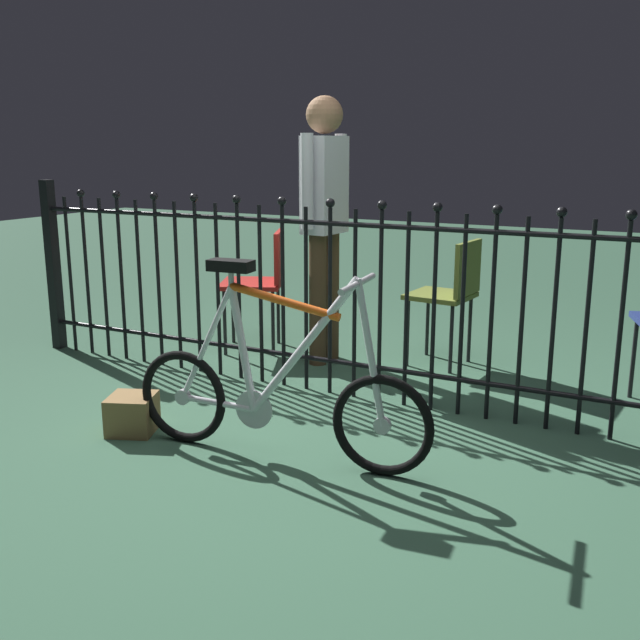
{
  "coord_description": "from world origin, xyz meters",
  "views": [
    {
      "loc": [
        1.59,
        -2.87,
        1.38
      ],
      "look_at": [
        0.0,
        0.21,
        0.55
      ],
      "focal_mm": 41.36,
      "sensor_mm": 36.0,
      "label": 1
    }
  ],
  "objects_px": {
    "chair_olive": "(451,289)",
    "display_crate": "(132,414)",
    "chair_red": "(263,276)",
    "person_visitor": "(324,207)",
    "bicycle": "(276,392)"
  },
  "relations": [
    {
      "from": "chair_red",
      "to": "display_crate",
      "type": "bearing_deg",
      "value": -82.12
    },
    {
      "from": "bicycle",
      "to": "chair_olive",
      "type": "xyz_separation_m",
      "value": [
        0.25,
        1.73,
        0.19
      ]
    },
    {
      "from": "bicycle",
      "to": "chair_red",
      "type": "distance_m",
      "value": 1.84
    },
    {
      "from": "person_visitor",
      "to": "chair_olive",
      "type": "bearing_deg",
      "value": 19.7
    },
    {
      "from": "bicycle",
      "to": "chair_olive",
      "type": "relative_size",
      "value": 1.77
    },
    {
      "from": "chair_olive",
      "to": "chair_red",
      "type": "bearing_deg",
      "value": -170.66
    },
    {
      "from": "bicycle",
      "to": "chair_olive",
      "type": "distance_m",
      "value": 1.76
    },
    {
      "from": "person_visitor",
      "to": "bicycle",
      "type": "bearing_deg",
      "value": -70.99
    },
    {
      "from": "chair_red",
      "to": "person_visitor",
      "type": "height_order",
      "value": "person_visitor"
    },
    {
      "from": "bicycle",
      "to": "display_crate",
      "type": "bearing_deg",
      "value": -175.28
    },
    {
      "from": "chair_red",
      "to": "person_visitor",
      "type": "distance_m",
      "value": 0.7
    },
    {
      "from": "bicycle",
      "to": "chair_red",
      "type": "xyz_separation_m",
      "value": [
        -1.0,
        1.52,
        0.2
      ]
    },
    {
      "from": "person_visitor",
      "to": "display_crate",
      "type": "xyz_separation_m",
      "value": [
        -0.28,
        -1.53,
        -0.91
      ]
    },
    {
      "from": "chair_olive",
      "to": "display_crate",
      "type": "bearing_deg",
      "value": -119.97
    },
    {
      "from": "chair_red",
      "to": "chair_olive",
      "type": "distance_m",
      "value": 1.27
    }
  ]
}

